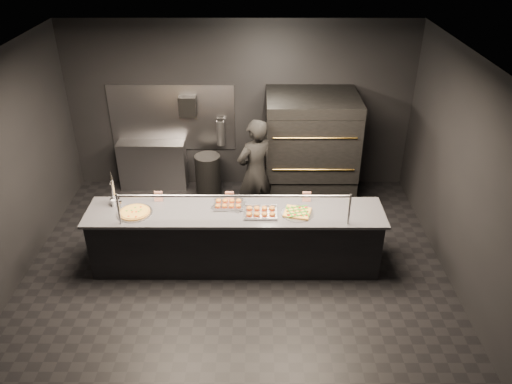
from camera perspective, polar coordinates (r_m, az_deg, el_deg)
room at (r=6.61m, az=-2.70°, el=2.23°), size 6.04×6.00×3.00m
service_counter at (r=7.11m, az=-2.33°, el=-5.33°), size 4.10×0.78×1.37m
pizza_oven at (r=8.54m, az=6.19°, el=4.86°), size 1.50×1.23×1.91m
prep_shelf at (r=9.30m, az=-11.68°, el=3.03°), size 1.20×0.35×0.90m
towel_dispenser at (r=8.80m, az=-7.81°, el=9.66°), size 0.30×0.20×0.35m
fire_extinguisher at (r=8.94m, az=-4.07°, el=6.80°), size 0.14×0.14×0.51m
beer_tap at (r=7.22m, az=-15.94°, el=-0.27°), size 0.14×0.19×0.52m
round_pizza at (r=7.00m, az=-13.71°, el=-2.28°), size 0.49×0.49×0.03m
slider_tray_a at (r=6.97m, az=-3.18°, el=-1.38°), size 0.48×0.40×0.07m
slider_tray_b at (r=6.78m, az=0.54°, el=-2.31°), size 0.46×0.34×0.07m
square_pizza at (r=6.81m, az=4.74°, el=-2.36°), size 0.44×0.44×0.05m
condiment_jar at (r=7.21m, az=-15.76°, el=-1.26°), size 0.15×0.06×0.10m
tent_cards at (r=7.06m, az=-2.81°, el=-0.49°), size 2.22×0.04×0.15m
trash_bin at (r=8.96m, az=-5.49°, el=1.95°), size 0.45×0.45×0.76m
worker at (r=7.91m, az=-0.09°, el=2.28°), size 0.78×0.71×1.78m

